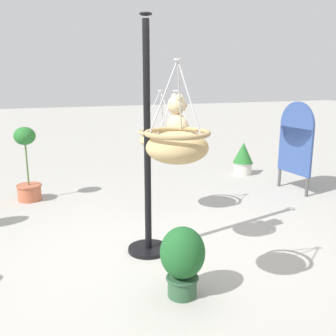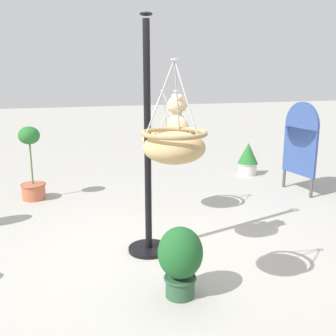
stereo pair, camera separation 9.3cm
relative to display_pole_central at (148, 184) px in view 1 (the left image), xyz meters
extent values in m
plane|color=#ADAAA3|center=(0.20, 0.10, -0.75)|extent=(40.00, 40.00, 0.00)
cylinder|color=black|center=(0.00, 0.00, 0.43)|extent=(0.07, 0.07, 2.36)
cylinder|color=black|center=(0.00, 0.00, -0.73)|extent=(0.44, 0.44, 0.04)
torus|color=black|center=(0.00, 0.00, 1.66)|extent=(0.12, 0.12, 0.02)
ellipsoid|color=#A37F51|center=(0.15, 0.25, 0.43)|extent=(0.44, 0.44, 0.19)
torus|color=olive|center=(0.15, 0.25, 0.51)|extent=(0.47, 0.47, 0.04)
ellipsoid|color=silver|center=(0.15, 0.25, 0.45)|extent=(0.39, 0.39, 0.16)
cylinder|color=#B7B7BC|center=(0.24, 0.30, 0.73)|extent=(0.19, 0.12, 0.44)
cylinder|color=#B7B7BC|center=(0.06, 0.30, 0.73)|extent=(0.19, 0.12, 0.44)
cylinder|color=#B7B7BC|center=(0.15, 0.15, 0.73)|extent=(0.01, 0.21, 0.44)
torus|color=#B7B7BC|center=(0.15, 0.25, 0.95)|extent=(0.06, 0.06, 0.01)
ellipsoid|color=#D1B789|center=(0.15, 0.26, 0.59)|extent=(0.24, 0.20, 0.28)
sphere|color=#D1B789|center=(0.15, 0.26, 0.82)|extent=(0.22, 0.22, 0.19)
ellipsoid|color=beige|center=(0.15, 0.33, 0.80)|extent=(0.10, 0.08, 0.06)
sphere|color=black|center=(0.15, 0.36, 0.80)|extent=(0.03, 0.03, 0.03)
sphere|color=#D1B789|center=(0.09, 0.26, 0.89)|extent=(0.07, 0.07, 0.07)
sphere|color=#D1B789|center=(0.21, 0.26, 0.89)|extent=(0.07, 0.07, 0.07)
ellipsoid|color=#D1B789|center=(0.02, 0.29, 0.63)|extent=(0.08, 0.14, 0.18)
ellipsoid|color=#D1B789|center=(0.28, 0.29, 0.63)|extent=(0.08, 0.14, 0.18)
ellipsoid|color=#D1B789|center=(0.08, 0.36, 0.49)|extent=(0.09, 0.16, 0.09)
ellipsoid|color=#D1B789|center=(0.22, 0.36, 0.49)|extent=(0.09, 0.16, 0.09)
ellipsoid|color=tan|center=(-1.00, 0.48, 0.28)|extent=(0.55, 0.55, 0.23)
torus|color=tan|center=(-1.00, 0.48, 0.39)|extent=(0.57, 0.57, 0.04)
cylinder|color=#B7B7BC|center=(-0.89, 0.54, 0.65)|extent=(0.23, 0.14, 0.52)
cylinder|color=#B7B7BC|center=(-1.11, 0.54, 0.65)|extent=(0.23, 0.14, 0.52)
cylinder|color=#B7B7BC|center=(-1.00, 0.35, 0.65)|extent=(0.01, 0.26, 0.52)
torus|color=#B7B7BC|center=(-1.00, 0.48, 0.91)|extent=(0.06, 0.06, 0.01)
ellipsoid|color=tan|center=(1.05, -0.09, 0.57)|extent=(0.47, 0.47, 0.24)
torus|color=tan|center=(1.05, -0.09, 0.68)|extent=(0.50, 0.50, 0.04)
ellipsoid|color=silver|center=(1.05, -0.09, 0.59)|extent=(0.41, 0.41, 0.20)
cylinder|color=#B7B7BC|center=(1.15, -0.03, 0.94)|extent=(0.20, 0.12, 0.53)
cylinder|color=#B7B7BC|center=(0.96, -0.03, 0.94)|extent=(0.20, 0.12, 0.53)
cylinder|color=#B7B7BC|center=(1.05, -0.19, 0.94)|extent=(0.01, 0.23, 0.53)
torus|color=#B7B7BC|center=(1.05, -0.09, 1.21)|extent=(0.06, 0.06, 0.01)
cylinder|color=beige|center=(-2.57, 2.66, -0.64)|extent=(0.34, 0.34, 0.22)
torus|color=#BCB7AE|center=(-2.57, 2.66, -0.53)|extent=(0.38, 0.38, 0.03)
cylinder|color=#382819|center=(-2.57, 2.66, -0.54)|extent=(0.30, 0.30, 0.03)
cone|color=#28702D|center=(-2.57, 2.66, -0.33)|extent=(0.37, 0.37, 0.39)
cylinder|color=#2D5638|center=(0.93, 0.01, -0.66)|extent=(0.25, 0.25, 0.18)
torus|color=#294E32|center=(0.93, 0.01, -0.58)|extent=(0.28, 0.28, 0.03)
cylinder|color=#382819|center=(0.93, 0.01, -0.59)|extent=(0.22, 0.22, 0.03)
ellipsoid|color=#1E5B28|center=(0.93, 0.01, -0.35)|extent=(0.38, 0.38, 0.44)
cylinder|color=#BC6042|center=(-2.28, -1.18, -0.63)|extent=(0.34, 0.34, 0.24)
torus|color=#A9573B|center=(-2.28, -1.18, -0.52)|extent=(0.38, 0.38, 0.03)
cylinder|color=#382819|center=(-2.28, -1.18, -0.52)|extent=(0.30, 0.30, 0.03)
cylinder|color=#4C6B38|center=(-2.28, -1.18, -0.20)|extent=(0.02, 0.02, 0.62)
ellipsoid|color=#28702D|center=(-2.28, -1.18, 0.23)|extent=(0.31, 0.31, 0.26)
cube|color=#334C8C|center=(-1.32, 2.85, -0.08)|extent=(0.72, 0.10, 0.74)
cylinder|color=#334C8C|center=(-1.32, 2.85, 0.34)|extent=(0.72, 0.10, 0.72)
cylinder|color=#4C4C4C|center=(-1.64, 2.83, -0.60)|extent=(0.05, 0.05, 0.30)
cylinder|color=#4C4C4C|center=(-1.00, 2.88, -0.60)|extent=(0.05, 0.05, 0.30)
camera|label=1|loc=(3.71, -1.12, 1.10)|focal=41.61mm
camera|label=2|loc=(3.74, -1.03, 1.10)|focal=41.61mm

